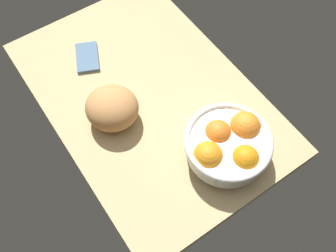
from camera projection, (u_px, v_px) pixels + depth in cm
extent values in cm
cube|color=tan|center=(148.00, 98.00, 113.07)|extent=(82.05, 54.51, 3.00)
cylinder|color=white|center=(225.00, 152.00, 101.71)|extent=(10.08, 10.08, 1.68)
cylinder|color=white|center=(227.00, 146.00, 98.50)|extent=(20.75, 20.75, 5.71)
torus|color=white|center=(228.00, 141.00, 96.01)|extent=(22.35, 22.35, 1.60)
sphere|color=orange|center=(218.00, 134.00, 98.53)|extent=(7.22, 7.22, 7.22)
sphere|color=orange|center=(245.00, 159.00, 95.02)|extent=(7.16, 7.16, 7.16)
sphere|color=orange|center=(245.00, 127.00, 99.26)|extent=(8.22, 8.22, 8.22)
sphere|color=orange|center=(209.00, 156.00, 95.38)|extent=(7.74, 7.74, 7.74)
ellipsoid|color=tan|center=(112.00, 108.00, 103.68)|extent=(19.59, 19.42, 9.91)
cube|color=slate|center=(87.00, 57.00, 117.93)|extent=(12.85, 10.59, 1.05)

